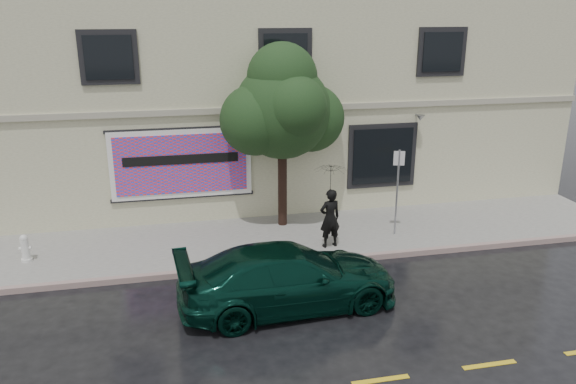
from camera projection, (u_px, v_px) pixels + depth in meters
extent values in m
plane|color=black|center=(328.00, 291.00, 13.52)|extent=(90.00, 90.00, 0.00)
cube|color=#9C9A93|center=(297.00, 237.00, 16.52)|extent=(20.00, 3.50, 0.15)
cube|color=gray|center=(312.00, 262.00, 14.89)|extent=(20.00, 0.18, 0.16)
cube|color=gold|center=(381.00, 380.00, 10.26)|extent=(19.00, 0.12, 0.01)
cube|color=beige|center=(263.00, 93.00, 20.80)|extent=(20.00, 8.00, 7.00)
cube|color=#9E9984|center=(285.00, 108.00, 17.01)|extent=(20.00, 0.12, 0.18)
cube|color=black|center=(382.00, 156.00, 18.16)|extent=(2.30, 0.10, 2.10)
cube|color=black|center=(383.00, 156.00, 18.11)|extent=(2.00, 0.05, 1.80)
cube|color=black|center=(109.00, 57.00, 15.46)|extent=(1.30, 0.05, 1.20)
cube|color=black|center=(286.00, 55.00, 16.46)|extent=(1.30, 0.05, 1.20)
cube|color=black|center=(443.00, 52.00, 17.46)|extent=(1.30, 0.05, 1.20)
cube|color=white|center=(181.00, 164.00, 16.83)|extent=(4.20, 0.06, 2.10)
cube|color=#E4323D|center=(181.00, 164.00, 16.79)|extent=(3.90, 0.04, 1.80)
cube|color=black|center=(183.00, 197.00, 17.18)|extent=(4.30, 0.10, 0.10)
cube|color=black|center=(179.00, 129.00, 16.53)|extent=(4.30, 0.10, 0.10)
cube|color=black|center=(181.00, 160.00, 16.71)|extent=(3.40, 0.02, 0.28)
imported|color=black|center=(288.00, 277.00, 12.61)|extent=(5.11, 2.54, 1.45)
imported|color=black|center=(330.00, 218.00, 15.44)|extent=(0.67, 0.50, 1.67)
imported|color=black|center=(331.00, 177.00, 15.08)|extent=(0.94, 0.94, 0.69)
cylinder|color=black|center=(282.00, 186.00, 16.94)|extent=(0.27, 0.27, 2.49)
sphere|color=black|center=(282.00, 111.00, 16.23)|extent=(2.82, 2.82, 2.82)
cylinder|color=silver|center=(27.00, 260.00, 14.77)|extent=(0.28, 0.28, 0.08)
cylinder|color=silver|center=(25.00, 249.00, 14.68)|extent=(0.21, 0.21, 0.52)
sphere|color=silver|center=(24.00, 239.00, 14.59)|extent=(0.21, 0.21, 0.21)
cylinder|color=silver|center=(25.00, 248.00, 14.67)|extent=(0.30, 0.09, 0.09)
cylinder|color=#999AA1|center=(397.00, 193.00, 16.15)|extent=(0.06, 0.06, 2.56)
cube|color=silver|center=(399.00, 158.00, 15.83)|extent=(0.31, 0.11, 0.41)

